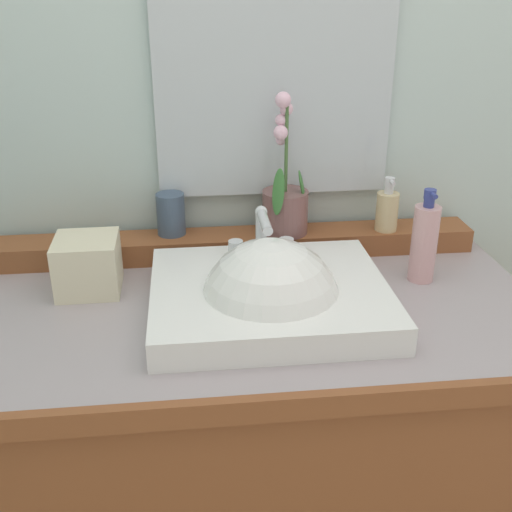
% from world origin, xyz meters
% --- Properties ---
extents(wall_back, '(2.71, 0.20, 2.63)m').
position_xyz_m(wall_back, '(0.00, 0.42, 1.32)').
color(wall_back, silver).
rests_on(wall_back, ground).
extents(vanity_cabinet, '(1.20, 0.64, 0.84)m').
position_xyz_m(vanity_cabinet, '(0.00, -0.00, 0.42)').
color(vanity_cabinet, brown).
rests_on(vanity_cabinet, ground).
extents(back_ledge, '(1.13, 0.10, 0.05)m').
position_xyz_m(back_ledge, '(0.00, 0.25, 0.86)').
color(back_ledge, brown).
rests_on(back_ledge, vanity_cabinet).
extents(sink_basin, '(0.47, 0.40, 0.29)m').
position_xyz_m(sink_basin, '(0.04, -0.04, 0.86)').
color(sink_basin, white).
rests_on(sink_basin, vanity_cabinet).
extents(potted_plant, '(0.11, 0.12, 0.33)m').
position_xyz_m(potted_plant, '(0.11, 0.25, 0.97)').
color(potted_plant, brown).
rests_on(potted_plant, back_ledge).
extents(soap_dispenser, '(0.05, 0.05, 0.13)m').
position_xyz_m(soap_dispenser, '(0.36, 0.23, 0.94)').
color(soap_dispenser, '#D1BA86').
rests_on(soap_dispenser, back_ledge).
extents(tumbler_cup, '(0.07, 0.07, 0.10)m').
position_xyz_m(tumbler_cup, '(-0.15, 0.27, 0.94)').
color(tumbler_cup, '#3E5066').
rests_on(tumbler_cup, back_ledge).
extents(lotion_bottle, '(0.06, 0.06, 0.21)m').
position_xyz_m(lotion_bottle, '(0.39, 0.07, 0.93)').
color(lotion_bottle, '#D09C9C').
rests_on(lotion_bottle, vanity_cabinet).
extents(tissue_box, '(0.13, 0.13, 0.12)m').
position_xyz_m(tissue_box, '(-0.33, 0.11, 0.89)').
color(tissue_box, beige).
rests_on(tissue_box, vanity_cabinet).
extents(mirror, '(0.54, 0.02, 0.50)m').
position_xyz_m(mirror, '(0.09, 0.31, 1.22)').
color(mirror, silver).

